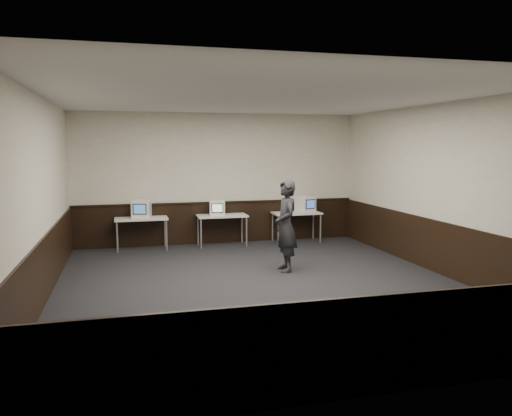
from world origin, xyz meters
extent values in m
plane|color=black|center=(0.00, 0.00, 0.00)|extent=(8.00, 8.00, 0.00)
plane|color=white|center=(0.00, 0.00, 3.20)|extent=(8.00, 8.00, 0.00)
plane|color=beige|center=(0.00, 4.00, 1.60)|extent=(7.00, 0.00, 7.00)
plane|color=beige|center=(0.00, -4.00, 1.60)|extent=(7.00, 0.00, 7.00)
plane|color=beige|center=(-3.50, 0.00, 1.60)|extent=(0.00, 8.00, 8.00)
plane|color=beige|center=(3.50, 0.00, 1.60)|extent=(0.00, 8.00, 8.00)
cube|color=black|center=(0.00, 3.98, 0.50)|extent=(6.98, 0.04, 1.00)
cube|color=black|center=(0.00, -3.98, 0.50)|extent=(6.98, 0.04, 1.00)
cube|color=black|center=(-3.48, 0.00, 0.50)|extent=(0.04, 7.98, 1.00)
cube|color=black|center=(3.48, 0.00, 0.50)|extent=(0.04, 7.98, 1.00)
cube|color=black|center=(0.00, 3.96, 1.02)|extent=(6.98, 0.06, 0.04)
cube|color=silver|center=(-1.90, 3.60, 0.73)|extent=(1.20, 0.60, 0.04)
cylinder|color=#999999|center=(-2.45, 3.35, 0.35)|extent=(0.04, 0.04, 0.71)
cylinder|color=#999999|center=(-1.35, 3.35, 0.35)|extent=(0.04, 0.04, 0.71)
cylinder|color=#999999|center=(-2.45, 3.85, 0.35)|extent=(0.04, 0.04, 0.71)
cylinder|color=#999999|center=(-1.35, 3.85, 0.35)|extent=(0.04, 0.04, 0.71)
cube|color=silver|center=(0.00, 3.60, 0.73)|extent=(1.20, 0.60, 0.04)
cylinder|color=#999999|center=(-0.55, 3.35, 0.35)|extent=(0.04, 0.04, 0.71)
cylinder|color=#999999|center=(0.55, 3.35, 0.35)|extent=(0.04, 0.04, 0.71)
cylinder|color=#999999|center=(-0.55, 3.85, 0.35)|extent=(0.04, 0.04, 0.71)
cylinder|color=#999999|center=(0.55, 3.85, 0.35)|extent=(0.04, 0.04, 0.71)
cube|color=silver|center=(1.90, 3.60, 0.73)|extent=(1.20, 0.60, 0.04)
cylinder|color=#999999|center=(1.35, 3.35, 0.35)|extent=(0.04, 0.04, 0.71)
cylinder|color=#999999|center=(2.45, 3.35, 0.35)|extent=(0.04, 0.04, 0.71)
cylinder|color=#999999|center=(1.35, 3.85, 0.35)|extent=(0.04, 0.04, 0.71)
cylinder|color=#999999|center=(2.45, 3.85, 0.35)|extent=(0.04, 0.04, 0.71)
cube|color=white|center=(-1.89, 3.63, 0.95)|extent=(0.49, 0.50, 0.41)
cube|color=black|center=(-1.94, 3.42, 0.97)|extent=(0.30, 0.08, 0.25)
cube|color=#386AA7|center=(-1.94, 3.41, 0.97)|extent=(0.26, 0.06, 0.20)
cube|color=white|center=(-0.12, 3.56, 0.93)|extent=(0.42, 0.44, 0.36)
cube|color=black|center=(-0.15, 3.37, 0.95)|extent=(0.27, 0.06, 0.22)
cube|color=beige|center=(-0.15, 3.36, 0.95)|extent=(0.23, 0.05, 0.18)
cube|color=white|center=(2.14, 3.63, 0.95)|extent=(0.50, 0.52, 0.39)
cube|color=black|center=(2.21, 3.44, 0.97)|extent=(0.28, 0.11, 0.23)
cube|color=#35559C|center=(2.21, 3.43, 0.97)|extent=(0.24, 0.09, 0.20)
imported|color=black|center=(0.73, 0.87, 0.88)|extent=(0.43, 0.65, 1.76)
camera|label=1|loc=(-2.21, -8.13, 2.41)|focal=35.00mm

